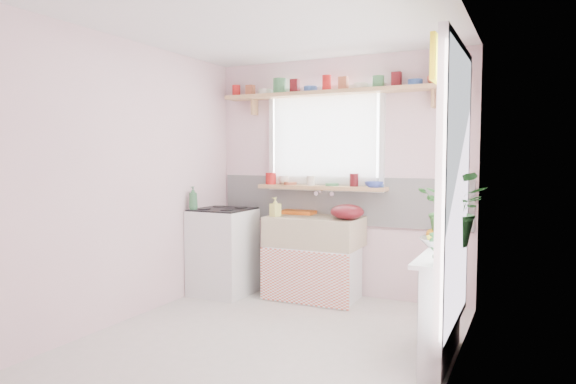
% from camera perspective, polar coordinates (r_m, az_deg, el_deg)
% --- Properties ---
extents(room, '(3.20, 3.20, 3.20)m').
position_cam_1_polar(room, '(4.55, 10.28, 2.69)').
color(room, silver).
rests_on(room, ground).
extents(sink_unit, '(0.95, 0.65, 1.11)m').
position_cam_1_polar(sink_unit, '(5.32, 2.92, -7.24)').
color(sink_unit, white).
rests_on(sink_unit, ground).
extents(cooker, '(0.58, 0.58, 0.93)m').
position_cam_1_polar(cooker, '(5.55, -7.22, -6.51)').
color(cooker, white).
rests_on(cooker, ground).
extents(radiator_ledge, '(0.22, 0.95, 0.78)m').
position_cam_1_polar(radiator_ledge, '(3.91, 16.66, -12.07)').
color(radiator_ledge, white).
rests_on(radiator_ledge, ground).
extents(windowsill, '(1.40, 0.22, 0.04)m').
position_cam_1_polar(windowsill, '(5.40, 3.72, 0.50)').
color(windowsill, tan).
rests_on(windowsill, room).
extents(pine_shelf, '(2.52, 0.24, 0.04)m').
position_cam_1_polar(pine_shelf, '(5.37, 5.23, 10.94)').
color(pine_shelf, tan).
rests_on(pine_shelf, room).
extents(shelf_crockery, '(2.47, 0.11, 0.12)m').
position_cam_1_polar(shelf_crockery, '(5.38, 5.24, 11.74)').
color(shelf_crockery, red).
rests_on(shelf_crockery, pine_shelf).
extents(sill_crockery, '(1.35, 0.11, 0.12)m').
position_cam_1_polar(sill_crockery, '(5.42, 3.23, 1.29)').
color(sill_crockery, red).
rests_on(sill_crockery, windowsill).
extents(dish_tray, '(0.38, 0.29, 0.04)m').
position_cam_1_polar(dish_tray, '(5.55, 1.23, -2.22)').
color(dish_tray, '#D25812').
rests_on(dish_tray, sink_unit).
extents(colander, '(0.40, 0.40, 0.15)m').
position_cam_1_polar(colander, '(5.06, 6.60, -2.20)').
color(colander, '#5C0F17').
rests_on(colander, sink_unit).
extents(jade_plant, '(0.61, 0.56, 0.58)m').
position_cam_1_polar(jade_plant, '(4.15, 18.10, -1.76)').
color(jade_plant, '#2E692A').
rests_on(jade_plant, radiator_ledge).
extents(fruit_bowl, '(0.32, 0.32, 0.07)m').
position_cam_1_polar(fruit_bowl, '(4.13, 16.24, -5.37)').
color(fruit_bowl, white).
rests_on(fruit_bowl, radiator_ledge).
extents(herb_pot, '(0.13, 0.10, 0.23)m').
position_cam_1_polar(herb_pot, '(3.41, 16.28, -5.93)').
color(herb_pot, '#2C6E32').
rests_on(herb_pot, radiator_ledge).
extents(soap_bottle_sink, '(0.12, 0.12, 0.20)m').
position_cam_1_polar(soap_bottle_sink, '(5.28, -1.42, -1.67)').
color(soap_bottle_sink, '#E7E466').
rests_on(soap_bottle_sink, sink_unit).
extents(sill_cup, '(0.12, 0.12, 0.10)m').
position_cam_1_polar(sill_cup, '(5.64, -0.40, 1.35)').
color(sill_cup, white).
rests_on(sill_cup, windowsill).
extents(sill_bowl, '(0.24, 0.24, 0.06)m').
position_cam_1_polar(sill_bowl, '(5.15, 9.53, 0.82)').
color(sill_bowl, '#3448A9').
rests_on(sill_bowl, windowsill).
extents(shelf_vase, '(0.17, 0.17, 0.14)m').
position_cam_1_polar(shelf_vase, '(5.06, 15.96, 12.28)').
color(shelf_vase, '#A74533').
rests_on(shelf_vase, pine_shelf).
extents(cooker_bottle, '(0.11, 0.11, 0.24)m').
position_cam_1_polar(cooker_bottle, '(5.41, -10.49, -0.66)').
color(cooker_bottle, '#3B774A').
rests_on(cooker_bottle, cooker).
extents(fruit, '(0.20, 0.14, 0.10)m').
position_cam_1_polar(fruit, '(4.13, 16.35, -4.56)').
color(fruit, orange).
rests_on(fruit, fruit_bowl).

